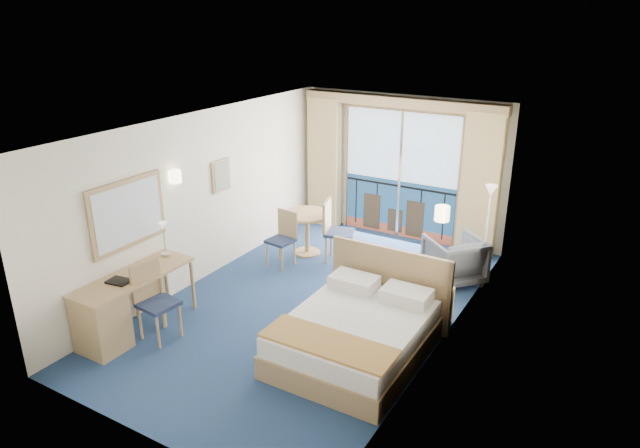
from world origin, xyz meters
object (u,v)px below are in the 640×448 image
at_px(table_chair_a, 334,227).
at_px(desk_chair, 153,296).
at_px(bed, 357,333).
at_px(nightstand, 434,307).
at_px(table_chair_b, 284,235).
at_px(floor_lamp, 489,207).
at_px(round_table, 307,223).
at_px(armchair, 454,259).
at_px(desk, 109,314).

bearing_deg(table_chair_a, desk_chair, 149.75).
bearing_deg(bed, table_chair_a, 125.03).
distance_m(nightstand, table_chair_b, 3.00).
height_order(bed, table_chair_a, bed).
relative_size(floor_lamp, table_chair_a, 1.39).
relative_size(round_table, table_chair_a, 0.78).
xyz_separation_m(bed, armchair, (0.39, 2.65, 0.07)).
height_order(round_table, table_chair_a, table_chair_a).
bearing_deg(bed, desk, -153.40).
relative_size(nightstand, round_table, 0.65).
relative_size(desk_chair, round_table, 1.24).
distance_m(bed, table_chair_a, 2.93).
height_order(desk, table_chair_b, table_chair_b).
xyz_separation_m(nightstand, desk, (-3.46, -2.62, 0.17)).
height_order(bed, round_table, bed).
bearing_deg(table_chair_a, armchair, -98.66).
height_order(floor_lamp, desk, floor_lamp).
height_order(desk, round_table, desk).
distance_m(desk_chair, round_table, 3.38).
relative_size(armchair, round_table, 0.98).
xyz_separation_m(round_table, table_chair_a, (0.55, -0.01, 0.03)).
height_order(floor_lamp, desk_chair, floor_lamp).
height_order(bed, table_chair_b, bed).
bearing_deg(round_table, desk_chair, -95.11).
relative_size(bed, table_chair_a, 1.94).
relative_size(nightstand, floor_lamp, 0.37).
distance_m(floor_lamp, desk_chair, 5.35).
xyz_separation_m(table_chair_a, table_chair_b, (-0.66, -0.58, -0.07)).
distance_m(floor_lamp, round_table, 3.11).
bearing_deg(armchair, nightstand, 49.78).
xyz_separation_m(floor_lamp, table_chair_b, (-3.04, -1.45, -0.61)).
xyz_separation_m(desk, round_table, (0.64, 3.83, 0.13)).
bearing_deg(floor_lamp, desk, -127.31).
bearing_deg(bed, table_chair_b, 142.21).
distance_m(desk, table_chair_a, 4.01).
height_order(nightstand, table_chair_b, table_chair_b).
bearing_deg(round_table, bed, -47.11).
relative_size(floor_lamp, table_chair_b, 1.59).
distance_m(bed, round_table, 3.28).
bearing_deg(desk_chair, table_chair_a, -7.76).
height_order(nightstand, desk, desk).
xyz_separation_m(bed, floor_lamp, (0.71, 3.25, 0.83)).
bearing_deg(round_table, table_chair_b, -99.90).
bearing_deg(bed, round_table, 132.89).
bearing_deg(desk_chair, bed, -62.40).
xyz_separation_m(floor_lamp, round_table, (-2.93, -0.86, -0.56)).
xyz_separation_m(nightstand, round_table, (-2.82, 1.21, 0.30)).
bearing_deg(table_chair_b, table_chair_a, 47.90).
xyz_separation_m(armchair, desk_chair, (-2.92, -3.62, 0.22)).
height_order(nightstand, armchair, armchair).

